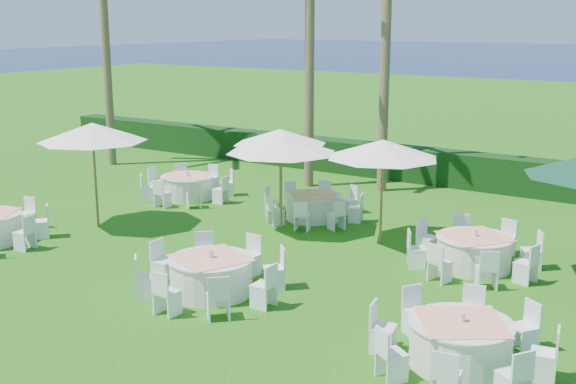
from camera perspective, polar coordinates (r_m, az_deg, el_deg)
name	(u,v)px	position (r m, az deg, el deg)	size (l,w,h in m)	color
ground	(204,277)	(16.53, -6.66, -6.70)	(120.00, 120.00, 0.00)	#1E580F
hedge	(416,164)	(26.39, 10.08, 2.16)	(34.00, 1.00, 1.20)	black
banquet_table_b	(211,274)	(15.44, -6.09, -6.50)	(3.14, 3.14, 0.96)	silver
banquet_table_c	(460,342)	(12.67, 13.46, -11.45)	(3.09, 3.09, 0.94)	silver
banquet_table_d	(188,186)	(23.67, -7.94, 0.45)	(3.01, 3.01, 0.91)	silver
banquet_table_e	(313,206)	(21.03, 2.03, -1.11)	(2.87, 2.87, 0.89)	silver
banquet_table_f	(474,251)	(17.43, 14.47, -4.55)	(3.08, 3.08, 0.94)	silver
umbrella_a	(93,132)	(20.48, -15.19, 4.58)	(2.97, 2.97, 2.93)	brown
umbrella_b	(281,144)	(19.44, -0.55, 3.79)	(2.99, 2.99, 2.64)	brown
umbrella_c	(280,137)	(21.07, -0.62, 4.39)	(2.75, 2.75, 2.58)	brown
umbrella_d	(383,149)	(18.39, 7.51, 3.38)	(2.86, 2.86, 2.73)	brown
palm_b	(310,50)	(24.69, 1.72, 11.17)	(4.27, 4.36, 8.48)	brown
palm_f	(106,46)	(29.42, -14.19, 11.10)	(4.17, 4.40, 8.44)	brown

